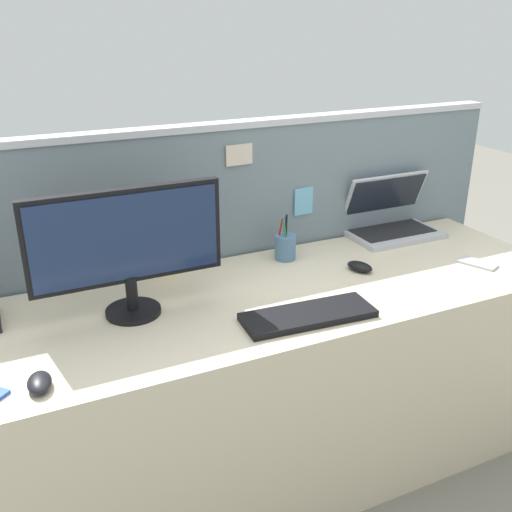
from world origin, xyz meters
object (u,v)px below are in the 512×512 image
at_px(computer_mouse_left_hand, 39,383).
at_px(pen_cup, 285,247).
at_px(laptop, 389,219).
at_px(cell_phone_silver_slab, 478,263).
at_px(computer_mouse_right_hand, 360,267).
at_px(desktop_monitor, 127,243).
at_px(keyboard_main, 308,315).

xyz_separation_m(computer_mouse_left_hand, pen_cup, (0.94, 0.47, 0.03)).
relative_size(computer_mouse_left_hand, pen_cup, 0.56).
height_order(laptop, pen_cup, laptop).
distance_m(pen_cup, cell_phone_silver_slab, 0.72).
xyz_separation_m(computer_mouse_right_hand, computer_mouse_left_hand, (-1.13, -0.26, 0.00)).
relative_size(laptop, cell_phone_silver_slab, 2.75).
bearing_deg(laptop, pen_cup, -172.96).
bearing_deg(pen_cup, desktop_monitor, -164.30).
bearing_deg(desktop_monitor, computer_mouse_right_hand, -2.45).
height_order(laptop, cell_phone_silver_slab, laptop).
bearing_deg(pen_cup, computer_mouse_left_hand, -153.27).
height_order(keyboard_main, computer_mouse_left_hand, computer_mouse_left_hand).
height_order(computer_mouse_left_hand, cell_phone_silver_slab, computer_mouse_left_hand).
xyz_separation_m(laptop, pen_cup, (-0.52, -0.06, -0.01)).
bearing_deg(desktop_monitor, pen_cup, 15.70).
bearing_deg(computer_mouse_right_hand, keyboard_main, -167.74).
xyz_separation_m(keyboard_main, computer_mouse_right_hand, (0.35, 0.23, 0.01)).
distance_m(desktop_monitor, keyboard_main, 0.59).
xyz_separation_m(laptop, computer_mouse_right_hand, (-0.33, -0.28, -0.05)).
relative_size(desktop_monitor, computer_mouse_left_hand, 5.89).
distance_m(desktop_monitor, computer_mouse_right_hand, 0.85).
xyz_separation_m(keyboard_main, cell_phone_silver_slab, (0.78, 0.09, -0.01)).
distance_m(laptop, computer_mouse_left_hand, 1.56).
xyz_separation_m(computer_mouse_right_hand, pen_cup, (-0.19, 0.21, 0.03)).
xyz_separation_m(laptop, keyboard_main, (-0.68, -0.51, -0.05)).
relative_size(desktop_monitor, keyboard_main, 1.43).
distance_m(computer_mouse_right_hand, computer_mouse_left_hand, 1.16).
bearing_deg(laptop, computer_mouse_left_hand, -159.81).
height_order(desktop_monitor, computer_mouse_left_hand, desktop_monitor).
relative_size(laptop, pen_cup, 2.10).
height_order(keyboard_main, pen_cup, pen_cup).
bearing_deg(pen_cup, computer_mouse_right_hand, -47.71).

